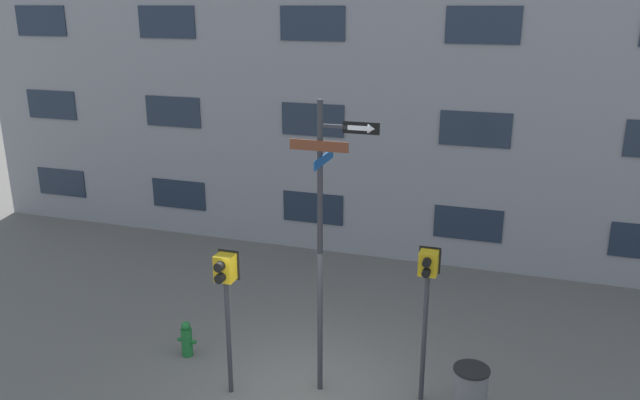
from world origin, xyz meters
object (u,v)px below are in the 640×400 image
(pedestrian_signal_left, at_px, (226,285))
(fire_hydrant, at_px, (187,339))
(street_sign_pole, at_px, (324,231))
(trash_bin, at_px, (470,395))
(pedestrian_signal_right, at_px, (427,286))

(pedestrian_signal_left, xyz_separation_m, fire_hydrant, (-1.28, 0.80, -1.65))
(street_sign_pole, relative_size, pedestrian_signal_left, 1.96)
(fire_hydrant, bearing_deg, street_sign_pole, -5.01)
(street_sign_pole, height_order, fire_hydrant, street_sign_pole)
(fire_hydrant, bearing_deg, pedestrian_signal_left, -31.94)
(street_sign_pole, relative_size, trash_bin, 5.24)
(street_sign_pole, height_order, pedestrian_signal_right, street_sign_pole)
(pedestrian_signal_left, relative_size, trash_bin, 2.68)
(street_sign_pole, distance_m, trash_bin, 3.42)
(fire_hydrant, xyz_separation_m, trash_bin, (5.18, -0.33, 0.14))
(fire_hydrant, relative_size, trash_bin, 0.74)
(pedestrian_signal_right, bearing_deg, pedestrian_signal_left, -165.50)
(pedestrian_signal_right, bearing_deg, trash_bin, -22.90)
(street_sign_pole, distance_m, pedestrian_signal_right, 1.84)
(pedestrian_signal_right, xyz_separation_m, fire_hydrant, (-4.38, -0.00, -1.73))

